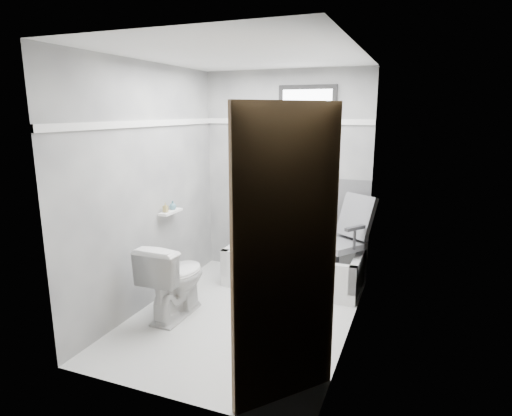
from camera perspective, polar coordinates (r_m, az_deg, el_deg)
The scene contains 19 objects.
floor at distance 4.26m, azimuth -1.77°, elevation -14.22°, with size 2.60×2.60×0.00m, color white.
ceiling at distance 3.83m, azimuth -2.03°, elevation 19.75°, with size 2.60×2.60×0.00m, color silver.
wall_back at distance 5.07m, azimuth 3.92°, elevation 4.42°, with size 2.00×0.02×2.40m, color slate.
wall_front at distance 2.75m, azimuth -12.61°, elevation -3.03°, with size 2.00×0.02×2.40m, color slate.
wall_left at distance 4.35m, azimuth -14.09°, elevation 2.68°, with size 0.02×2.60×2.40m, color slate.
wall_right at distance 3.60m, azimuth 12.91°, elevation 0.67°, with size 0.02×2.60×2.40m, color slate.
bathtub at distance 4.91m, azimuth 5.01°, elevation -7.83°, with size 1.50×0.70×0.42m, color silver, non-canonical shape.
office_chair at distance 4.73m, azimuth 10.86°, elevation -3.96°, with size 0.54×0.54×0.94m, color slate, non-canonical shape.
toilet at distance 4.21m, azimuth -10.79°, elevation -9.27°, with size 0.42×0.75×0.74m, color silver.
door at distance 2.45m, azimuth 7.59°, elevation -9.75°, with size 0.78×0.78×2.00m, color #50361D, non-canonical shape.
window at distance 4.94m, azimuth 6.86°, elevation 13.68°, with size 0.66×0.04×0.40m, color black, non-canonical shape.
backerboard at distance 5.07m, azimuth 6.51°, elevation -0.24°, with size 1.50×0.02×0.78m, color #4C4C4F.
trim_back at distance 5.01m, azimuth 3.98°, elevation 11.44°, with size 2.00×0.02×0.06m, color white.
trim_left at distance 4.29m, azimuth -14.40°, elevation 10.85°, with size 0.02×2.60×0.06m, color white.
pole at distance 4.84m, azimuth 4.34°, elevation 2.20°, with size 0.02×0.02×1.95m, color white.
shelf at distance 4.59m, azimuth -11.30°, elevation -0.51°, with size 0.10×0.32×0.03m, color white.
soap_bottle_a at distance 4.51m, azimuth -11.99°, elevation 0.09°, with size 0.04×0.04×0.10m, color #A39051.
soap_bottle_b at distance 4.63m, azimuth -11.04°, elevation 0.38°, with size 0.07×0.07×0.10m, color slate.
faucet at distance 5.24m, azimuth 1.63°, elevation -2.55°, with size 0.26×0.10×0.16m, color silver, non-canonical shape.
Camera 1 is at (1.50, -3.49, 1.94)m, focal length 30.00 mm.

